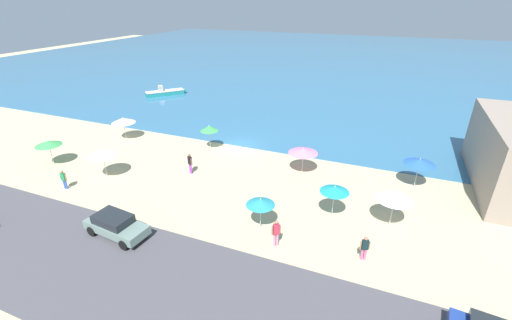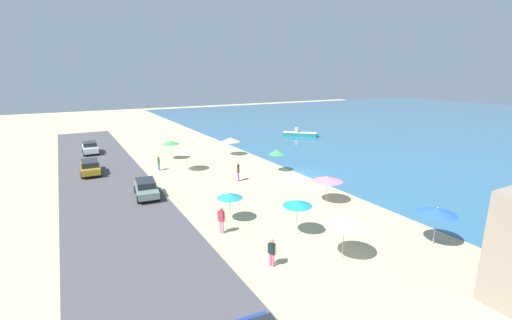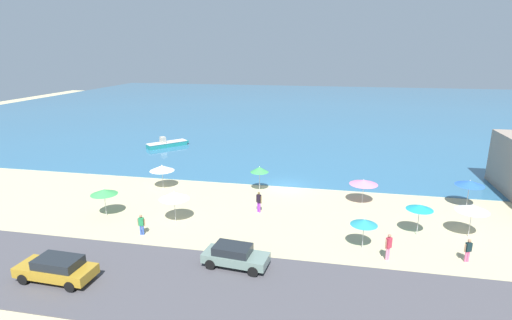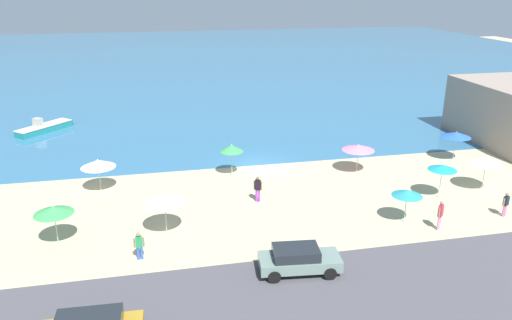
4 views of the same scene
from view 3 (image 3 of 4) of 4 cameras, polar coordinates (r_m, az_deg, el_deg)
ground_plane at (r=39.47m, az=4.24°, el=-3.85°), size 160.00×160.00×0.00m
sea at (r=92.99m, az=8.54°, el=7.37°), size 150.00×110.00×0.05m
coastal_road at (r=23.47m, az=-1.60°, el=-18.33°), size 80.00×8.00×0.06m
beach_umbrella_0 at (r=37.56m, az=0.50°, el=-1.38°), size 1.72×1.72×2.47m
beach_umbrella_1 at (r=38.39m, az=28.24°, el=-2.92°), size 2.33×2.33×2.42m
beach_umbrella_2 at (r=31.11m, az=22.36°, el=-6.25°), size 1.91×1.91×2.42m
beach_umbrella_3 at (r=34.37m, az=-20.90°, el=-4.28°), size 2.15×2.15×2.32m
beach_umbrella_4 at (r=39.57m, az=-13.29°, el=-1.13°), size 2.37×2.37×2.33m
beach_umbrella_5 at (r=35.91m, az=15.13°, el=-3.08°), size 2.44×2.44×2.21m
beach_umbrella_6 at (r=32.51m, az=28.54°, el=-6.05°), size 2.29×2.29×2.49m
beach_umbrella_7 at (r=31.64m, az=-11.62°, el=-4.97°), size 2.35×2.35×2.52m
beach_umbrella_8 at (r=28.02m, az=15.18°, el=-8.57°), size 1.83×1.83×2.18m
bather_0 at (r=30.49m, az=-16.05°, el=-8.73°), size 0.57×0.24×1.57m
bather_1 at (r=29.18m, az=28.05°, el=-11.19°), size 0.53×0.34×1.58m
bather_2 at (r=33.13m, az=0.41°, el=-5.84°), size 0.51×0.37×1.78m
bather_3 at (r=27.36m, az=18.41°, el=-11.52°), size 0.46×0.40×1.81m
parked_car_0 at (r=26.67m, az=-26.59°, el=-13.67°), size 4.64×2.04×1.44m
parked_car_2 at (r=25.41m, az=-3.05°, el=-13.45°), size 4.20×2.12×1.39m
skiff_nearshore at (r=56.46m, az=-12.60°, el=2.26°), size 4.80×5.11×1.45m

